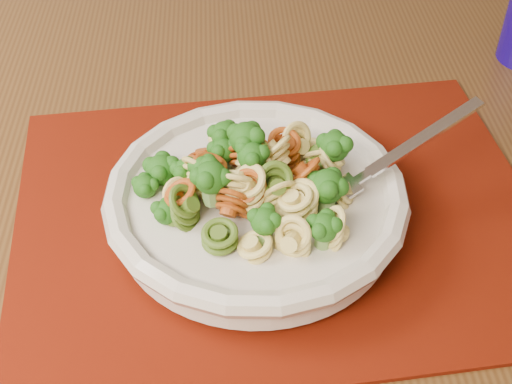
# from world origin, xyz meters

# --- Properties ---
(dining_table) EXTENTS (1.42, 1.08, 0.71)m
(dining_table) POSITION_xyz_m (0.67, 0.80, 0.61)
(dining_table) COLOR #523417
(dining_table) RESTS_ON ground
(placemat) EXTENTS (0.53, 0.47, 0.00)m
(placemat) POSITION_xyz_m (0.64, 0.68, 0.71)
(placemat) COLOR #5F1404
(placemat) RESTS_ON dining_table
(pasta_bowl) EXTENTS (0.25, 0.25, 0.05)m
(pasta_bowl) POSITION_xyz_m (0.62, 0.66, 0.74)
(pasta_bowl) COLOR beige
(pasta_bowl) RESTS_ON placemat
(pasta_broccoli_heap) EXTENTS (0.21, 0.21, 0.06)m
(pasta_broccoli_heap) POSITION_xyz_m (0.62, 0.66, 0.76)
(pasta_broccoli_heap) COLOR #E5D171
(pasta_broccoli_heap) RESTS_ON pasta_bowl
(fork) EXTENTS (0.16, 0.13, 0.08)m
(fork) POSITION_xyz_m (0.69, 0.67, 0.76)
(fork) COLOR silver
(fork) RESTS_ON pasta_bowl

